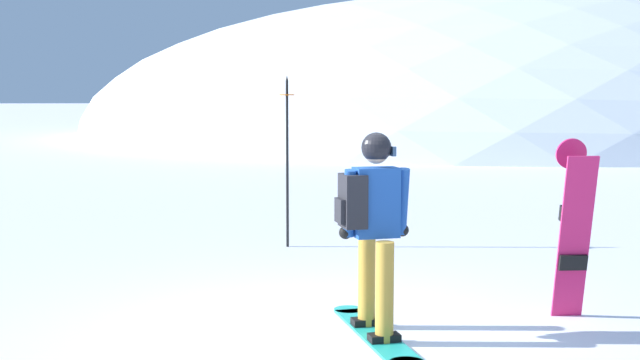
{
  "coord_description": "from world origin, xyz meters",
  "views": [
    {
      "loc": [
        -0.46,
        -6.57,
        2.04
      ],
      "look_at": [
        0.18,
        3.07,
        1.0
      ],
      "focal_mm": 45.79,
      "sensor_mm": 36.0,
      "label": 1
    }
  ],
  "objects": [
    {
      "name": "snowboarder_main",
      "position": [
        0.41,
        0.07,
        0.92
      ],
      "size": [
        0.64,
        1.81,
        1.71
      ],
      "color": "#23B7A3",
      "rests_on": "ground"
    },
    {
      "name": "piste_marker_near",
      "position": [
        -0.19,
        4.11,
        1.28
      ],
      "size": [
        0.2,
        0.2,
        2.27
      ],
      "color": "black",
      "rests_on": "ground"
    },
    {
      "name": "spare_snowboard",
      "position": [
        2.28,
        0.45,
        0.83
      ],
      "size": [
        0.28,
        0.34,
        1.63
      ],
      "color": "#D11E5B",
      "rests_on": "ground"
    },
    {
      "name": "ground_plane",
      "position": [
        0.0,
        0.0,
        0.0
      ],
      "size": [
        300.0,
        300.0,
        0.0
      ],
      "primitive_type": "plane",
      "color": "white"
    },
    {
      "name": "ridge_peak_main",
      "position": [
        10.94,
        32.91,
        0.0
      ],
      "size": [
        40.07,
        36.06,
        13.38
      ],
      "color": "white",
      "rests_on": "ground"
    }
  ]
}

